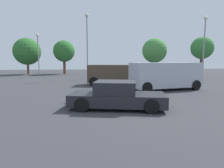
% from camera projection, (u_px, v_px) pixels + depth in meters
% --- Properties ---
extents(ground_plane, '(80.00, 80.00, 0.00)m').
position_uv_depth(ground_plane, '(123.00, 109.00, 8.74)').
color(ground_plane, '#38383D').
extents(sedan_foreground, '(4.67, 2.66, 1.28)m').
position_uv_depth(sedan_foreground, '(117.00, 96.00, 8.78)').
color(sedan_foreground, '#232328').
rests_on(sedan_foreground, ground_plane).
extents(dog, '(0.47, 0.57, 0.39)m').
position_uv_depth(dog, '(72.00, 98.00, 10.10)').
color(dog, olive).
rests_on(dog, ground_plane).
extents(van_white, '(5.61, 2.95, 2.08)m').
position_uv_depth(van_white, '(166.00, 75.00, 14.41)').
color(van_white, '#B2B7C1').
rests_on(van_white, ground_plane).
extents(suv_dark, '(5.25, 3.01, 1.85)m').
position_uv_depth(suv_dark, '(116.00, 74.00, 17.16)').
color(suv_dark, '#4C3D2D').
rests_on(suv_dark, ground_plane).
extents(light_post_near, '(0.44, 0.44, 6.08)m').
position_uv_depth(light_post_near, '(38.00, 47.00, 27.10)').
color(light_post_near, gray).
rests_on(light_post_near, ground_plane).
extents(light_post_mid, '(0.44, 0.44, 7.10)m').
position_uv_depth(light_post_mid, '(204.00, 38.00, 20.79)').
color(light_post_mid, gray).
rests_on(light_post_mid, ground_plane).
extents(light_post_far, '(0.44, 0.44, 7.61)m').
position_uv_depth(light_post_far, '(87.00, 36.00, 21.68)').
color(light_post_far, gray).
rests_on(light_post_far, ground_plane).
extents(tree_back_left, '(3.53, 3.53, 5.56)m').
position_uv_depth(tree_back_left, '(64.00, 51.00, 30.97)').
color(tree_back_left, brown).
rests_on(tree_back_left, ground_plane).
extents(tree_back_center, '(2.89, 2.89, 5.34)m').
position_uv_depth(tree_back_center, '(202.00, 48.00, 24.57)').
color(tree_back_center, brown).
rests_on(tree_back_center, ground_plane).
extents(tree_back_right, '(3.79, 3.79, 5.66)m').
position_uv_depth(tree_back_right, '(154.00, 51.00, 28.95)').
color(tree_back_right, brown).
rests_on(tree_back_right, ground_plane).
extents(tree_far_right, '(4.27, 4.27, 5.82)m').
position_uv_depth(tree_far_right, '(27.00, 52.00, 29.92)').
color(tree_far_right, brown).
rests_on(tree_far_right, ground_plane).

